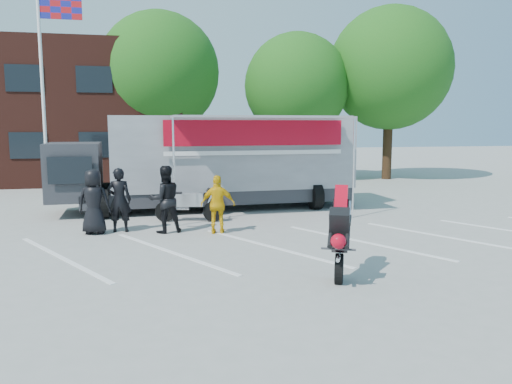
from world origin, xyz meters
name	(u,v)px	position (x,y,z in m)	size (l,w,h in m)	color
ground	(273,258)	(0.00, 0.00, 0.00)	(100.00, 100.00, 0.00)	#9C9C97
parking_bay_lines	(263,247)	(0.00, 1.00, 0.01)	(18.00, 5.00, 0.01)	white
office_building	(3,114)	(-10.00, 18.00, 3.50)	(18.00, 8.00, 7.00)	#491F17
flagpole	(49,68)	(-6.24, 10.00, 5.05)	(1.61, 0.12, 8.00)	white
tree_left	(159,73)	(-2.00, 16.00, 5.57)	(6.12, 6.12, 8.64)	#382314
tree_mid	(297,86)	(5.00, 15.00, 4.94)	(5.44, 5.44, 7.68)	#382314
tree_right	(390,69)	(10.00, 14.50, 5.88)	(6.46, 6.46, 9.12)	#382314
transporter_truck	(220,208)	(-0.24, 6.82, 0.00)	(10.14, 4.88, 3.23)	#999BA2
parked_motorcycle	(190,222)	(-1.48, 4.62, 0.00)	(0.71, 2.13, 1.12)	#B9B9BE
stunt_bike_rider	(340,273)	(1.04, -1.37, 0.00)	(0.79, 1.67, 1.97)	black
spectator_leather_a	(94,202)	(-4.13, 3.43, 0.88)	(0.86, 0.56, 1.76)	black
spectator_leather_b	(119,200)	(-3.47, 3.55, 0.89)	(0.65, 0.43, 1.78)	black
spectator_leather_c	(165,199)	(-2.25, 3.20, 0.92)	(0.89, 0.70, 1.84)	black
spectator_hivis	(218,205)	(-0.85, 2.78, 0.80)	(0.93, 0.39, 1.59)	#E8AE0C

